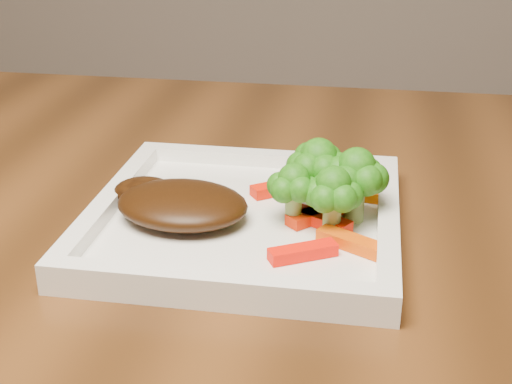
# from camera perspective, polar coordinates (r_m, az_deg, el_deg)

# --- Properties ---
(plate) EXTENTS (0.27, 0.27, 0.01)m
(plate) POSITION_cam_1_polar(r_m,az_deg,el_deg) (0.64, -0.88, -2.47)
(plate) COLOR white
(plate) RESTS_ON dining_table
(steak) EXTENTS (0.13, 0.11, 0.03)m
(steak) POSITION_cam_1_polar(r_m,az_deg,el_deg) (0.63, -5.91, -0.99)
(steak) COLOR #361B08
(steak) RESTS_ON plate
(broccoli_0) EXTENTS (0.08, 0.08, 0.07)m
(broccoli_0) POSITION_cam_1_polar(r_m,az_deg,el_deg) (0.64, 4.97, 1.48)
(broccoli_0) COLOR #336310
(broccoli_0) RESTS_ON plate
(broccoli_1) EXTENTS (0.08, 0.08, 0.06)m
(broccoli_1) POSITION_cam_1_polar(r_m,az_deg,el_deg) (0.62, 7.96, 0.44)
(broccoli_1) COLOR #215F0F
(broccoli_1) RESTS_ON plate
(broccoli_2) EXTENTS (0.07, 0.07, 0.06)m
(broccoli_2) POSITION_cam_1_polar(r_m,az_deg,el_deg) (0.60, 6.15, -0.67)
(broccoli_2) COLOR #366D12
(broccoli_2) RESTS_ON plate
(broccoli_3) EXTENTS (0.06, 0.06, 0.06)m
(broccoli_3) POSITION_cam_1_polar(r_m,az_deg,el_deg) (0.61, 3.04, 0.07)
(broccoli_3) COLOR #246310
(broccoli_3) RESTS_ON plate
(carrot_0) EXTENTS (0.06, 0.04, 0.01)m
(carrot_0) POSITION_cam_1_polar(r_m,az_deg,el_deg) (0.57, 3.77, -4.81)
(carrot_0) COLOR #FE1204
(carrot_0) RESTS_ON plate
(carrot_1) EXTENTS (0.06, 0.04, 0.01)m
(carrot_1) POSITION_cam_1_polar(r_m,az_deg,el_deg) (0.59, 7.64, -4.00)
(carrot_1) COLOR #DC4903
(carrot_1) RESTS_ON plate
(carrot_3) EXTENTS (0.05, 0.02, 0.01)m
(carrot_3) POSITION_cam_1_polar(r_m,az_deg,el_deg) (0.67, 8.79, -0.23)
(carrot_3) COLOR #D45E03
(carrot_3) RESTS_ON plate
(carrot_4) EXTENTS (0.06, 0.05, 0.01)m
(carrot_4) POSITION_cam_1_polar(r_m,az_deg,el_deg) (0.68, 2.06, 0.38)
(carrot_4) COLOR #F31B03
(carrot_4) RESTS_ON plate
(carrot_5) EXTENTS (0.06, 0.04, 0.01)m
(carrot_5) POSITION_cam_1_polar(r_m,az_deg,el_deg) (0.62, 5.16, -2.22)
(carrot_5) COLOR #FF1C04
(carrot_5) RESTS_ON plate
(carrot_6) EXTENTS (0.05, 0.06, 0.01)m
(carrot_6) POSITION_cam_1_polar(r_m,az_deg,el_deg) (0.63, 4.96, -1.73)
(carrot_6) COLOR red
(carrot_6) RESTS_ON plate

